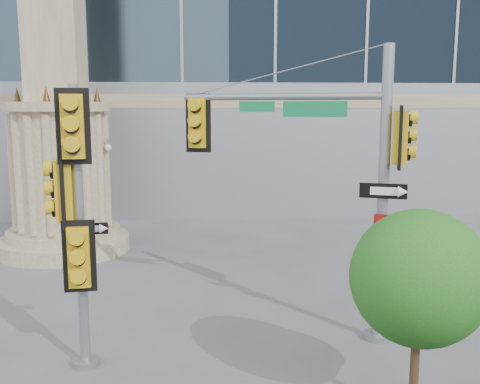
{
  "coord_description": "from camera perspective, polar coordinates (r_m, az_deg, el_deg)",
  "views": [
    {
      "loc": [
        -1.25,
        -9.47,
        4.9
      ],
      "look_at": [
        -0.4,
        2.0,
        3.1
      ],
      "focal_mm": 40.0,
      "sensor_mm": 36.0,
      "label": 1
    }
  ],
  "objects": [
    {
      "name": "ground",
      "position": [
        10.74,
        3.09,
        -18.26
      ],
      "size": [
        120.0,
        120.0,
        0.0
      ],
      "primitive_type": "plane",
      "color": "#545456",
      "rests_on": "ground"
    },
    {
      "name": "monument",
      "position": [
        19.08,
        -18.95,
        10.3
      ],
      "size": [
        4.4,
        4.4,
        16.6
      ],
      "color": "gray",
      "rests_on": "ground"
    },
    {
      "name": "main_signal_pole",
      "position": [
        11.36,
        9.51,
        3.35
      ],
      "size": [
        4.6,
        1.97,
        6.17
      ],
      "rotation": [
        0.0,
        0.0,
        -0.34
      ],
      "color": "slate",
      "rests_on": "ground"
    },
    {
      "name": "secondary_signal_pole",
      "position": [
        10.14,
        -17.24,
        -1.53
      ],
      "size": [
        0.95,
        0.7,
        5.33
      ],
      "rotation": [
        0.0,
        0.0,
        0.1
      ],
      "color": "slate",
      "rests_on": "ground"
    },
    {
      "name": "street_tree",
      "position": [
        8.81,
        18.75,
        -9.2
      ],
      "size": [
        2.18,
        2.13,
        3.39
      ],
      "color": "gray",
      "rests_on": "ground"
    }
  ]
}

